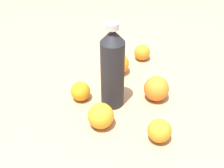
# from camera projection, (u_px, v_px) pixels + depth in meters

# --- Properties ---
(ground_plane) EXTENTS (2.40, 2.40, 0.00)m
(ground_plane) POSITION_uv_depth(u_px,v_px,m) (108.00, 102.00, 0.95)
(ground_plane) COLOR #9E7F60
(water_bottle) EXTENTS (0.07, 0.07, 0.28)m
(water_bottle) POSITION_uv_depth(u_px,v_px,m) (112.00, 69.00, 0.86)
(water_bottle) COLOR black
(water_bottle) RESTS_ON ground_plane
(orange_0) EXTENTS (0.06, 0.06, 0.06)m
(orange_0) POSITION_uv_depth(u_px,v_px,m) (142.00, 52.00, 1.15)
(orange_0) COLOR orange
(orange_0) RESTS_ON ground_plane
(orange_1) EXTENTS (0.08, 0.08, 0.08)m
(orange_1) POSITION_uv_depth(u_px,v_px,m) (118.00, 64.00, 1.06)
(orange_1) COLOR orange
(orange_1) RESTS_ON ground_plane
(orange_2) EXTENTS (0.07, 0.07, 0.07)m
(orange_2) POSITION_uv_depth(u_px,v_px,m) (159.00, 131.00, 0.80)
(orange_2) COLOR orange
(orange_2) RESTS_ON ground_plane
(orange_3) EXTENTS (0.08, 0.08, 0.08)m
(orange_3) POSITION_uv_depth(u_px,v_px,m) (101.00, 116.00, 0.84)
(orange_3) COLOR orange
(orange_3) RESTS_ON ground_plane
(orange_4) EXTENTS (0.06, 0.06, 0.06)m
(orange_4) POSITION_uv_depth(u_px,v_px,m) (81.00, 91.00, 0.94)
(orange_4) COLOR orange
(orange_4) RESTS_ON ground_plane
(orange_5) EXTENTS (0.08, 0.08, 0.08)m
(orange_5) POSITION_uv_depth(u_px,v_px,m) (156.00, 89.00, 0.94)
(orange_5) COLOR orange
(orange_5) RESTS_ON ground_plane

